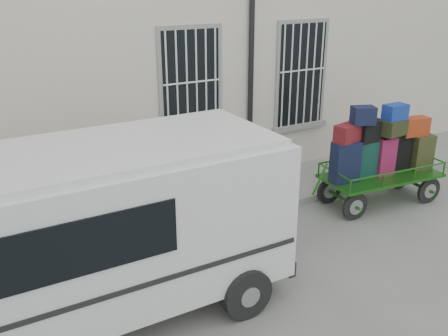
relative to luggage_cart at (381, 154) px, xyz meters
The scene contains 5 objects.
ground 2.85m from the luggage_cart, 164.40° to the right, with size 80.00×80.00×0.00m, color #60605C.
building 5.77m from the luggage_cart, 118.12° to the left, with size 24.00×5.15×6.00m.
sidewalk 3.11m from the luggage_cart, 149.84° to the left, with size 24.00×1.70×0.15m, color gray.
luggage_cart is the anchor object (origin of this frame).
van 5.75m from the luggage_cart, behind, with size 4.70×2.15×2.36m.
Camera 1 is at (-4.64, -5.69, 4.24)m, focal length 40.00 mm.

